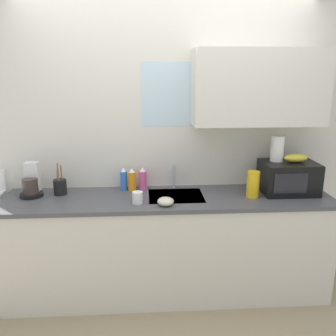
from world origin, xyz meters
The scene contains 14 objects.
kitchen_wall_assembly centered at (0.15, 0.31, 1.36)m, with size 3.53×0.42×2.50m.
counter_unit centered at (0.00, 0.00, 0.46)m, with size 2.76×0.63×0.90m.
sink_faucet centered at (0.07, 0.24, 1.01)m, with size 0.03×0.03×0.21m, color #B2B5BA.
microwave centered at (1.05, 0.05, 1.04)m, with size 0.46×0.35×0.27m.
banana_bunch centered at (1.10, 0.05, 1.20)m, with size 0.20×0.11×0.07m, color gold.
paper_towel_roll centered at (0.95, 0.10, 1.28)m, with size 0.11×0.11×0.22m, color white.
coffee_maker centered at (-1.15, 0.11, 1.00)m, with size 0.19×0.21×0.28m.
dish_soap_bottle_pink centered at (-0.21, 0.22, 0.99)m, with size 0.07×0.07×0.20m.
dish_soap_bottle_orange centered at (-0.31, 0.18, 1.00)m, with size 0.07×0.07×0.21m.
dish_soap_bottle_blue centered at (-0.38, 0.22, 0.99)m, with size 0.06×0.06×0.20m.
cereal_canister centered at (0.71, -0.05, 1.01)m, with size 0.10×0.10×0.22m, color gold.
mug_white centered at (-0.25, -0.14, 0.95)m, with size 0.08×0.08×0.10m, color white.
utensil_crock centered at (-0.92, 0.12, 0.97)m, with size 0.11×0.11×0.28m.
small_bowl centered at (-0.03, -0.20, 0.93)m, with size 0.13×0.13×0.07m, color beige.
Camera 1 is at (-0.18, -2.80, 1.90)m, focal length 37.73 mm.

